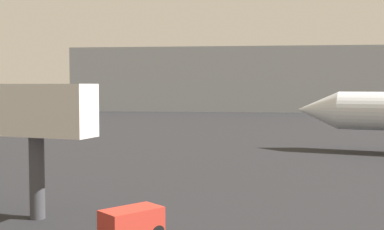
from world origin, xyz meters
The scene contains 2 objects.
baggage_cart centered at (-3.26, 11.46, 0.76)m, with size 2.57×2.65×1.30m.
terminal_building centered at (8.01, 119.30, 7.27)m, with size 98.19×26.43×14.53m, color #999EA3.
Camera 1 is at (1.70, -8.51, 6.27)m, focal length 48.61 mm.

